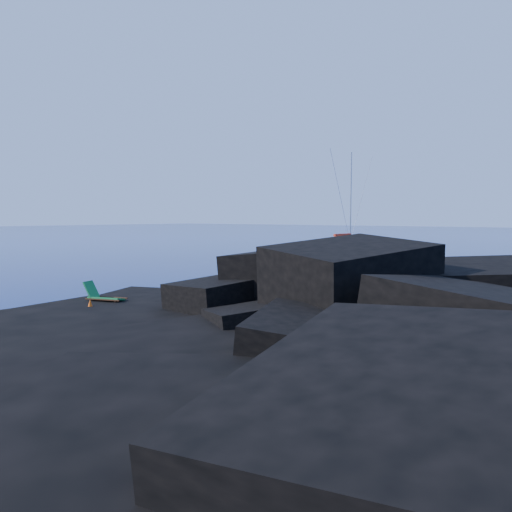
{
  "coord_description": "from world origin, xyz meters",
  "views": [
    {
      "loc": [
        21.72,
        -11.45,
        4.34
      ],
      "look_at": [
        3.41,
        11.43,
        2.0
      ],
      "focal_mm": 35.0,
      "sensor_mm": 36.0,
      "label": 1
    }
  ],
  "objects_px": {
    "deck_chair": "(106,293)",
    "sunbather": "(131,306)",
    "sailboat": "(348,251)",
    "marker_cone": "(90,306)"
  },
  "relations": [
    {
      "from": "deck_chair",
      "to": "sunbather",
      "type": "bearing_deg",
      "value": -8.12
    },
    {
      "from": "deck_chair",
      "to": "sunbather",
      "type": "relative_size",
      "value": 1.11
    },
    {
      "from": "sunbather",
      "to": "sailboat",
      "type": "bearing_deg",
      "value": 108.81
    },
    {
      "from": "sailboat",
      "to": "sunbather",
      "type": "distance_m",
      "value": 44.67
    },
    {
      "from": "sailboat",
      "to": "sunbather",
      "type": "xyz_separation_m",
      "value": [
        12.61,
        -42.85,
        0.5
      ]
    },
    {
      "from": "deck_chair",
      "to": "sunbather",
      "type": "xyz_separation_m",
      "value": [
        1.35,
        0.3,
        -0.46
      ]
    },
    {
      "from": "sailboat",
      "to": "deck_chair",
      "type": "distance_m",
      "value": 44.6
    },
    {
      "from": "sailboat",
      "to": "sunbather",
      "type": "height_order",
      "value": "sailboat"
    },
    {
      "from": "deck_chair",
      "to": "marker_cone",
      "type": "distance_m",
      "value": 1.46
    },
    {
      "from": "sailboat",
      "to": "sunbather",
      "type": "relative_size",
      "value": 7.8
    }
  ]
}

